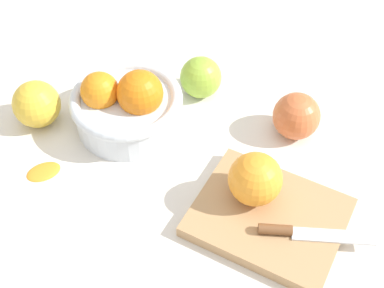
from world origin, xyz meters
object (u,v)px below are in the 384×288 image
(apple_back_left, at_px, (201,77))
(knife, at_px, (300,232))
(cutting_board, at_px, (268,217))
(apple_back_right, at_px, (296,116))
(orange_on_board, at_px, (255,179))
(apple_mid_left, at_px, (37,104))
(bowl, at_px, (127,105))

(apple_back_left, bearing_deg, knife, -38.44)
(cutting_board, xyz_separation_m, apple_back_right, (-0.03, 0.18, 0.03))
(cutting_board, height_order, knife, knife)
(cutting_board, xyz_separation_m, orange_on_board, (-0.03, 0.02, 0.05))
(apple_back_left, xyz_separation_m, apple_back_right, (0.18, -0.01, 0.00))
(knife, bearing_deg, apple_back_right, 112.56)
(knife, bearing_deg, cutting_board, 166.61)
(orange_on_board, xyz_separation_m, knife, (0.08, -0.03, -0.03))
(knife, distance_m, apple_mid_left, 0.45)
(bowl, distance_m, cutting_board, 0.28)
(cutting_board, relative_size, knife, 1.36)
(apple_back_right, distance_m, apple_mid_left, 0.41)
(apple_back_right, bearing_deg, orange_on_board, -90.72)
(bowl, xyz_separation_m, apple_back_left, (0.07, 0.12, -0.01))
(bowl, height_order, apple_back_left, bowl)
(knife, height_order, apple_mid_left, apple_mid_left)
(apple_back_right, relative_size, apple_mid_left, 0.98)
(bowl, distance_m, knife, 0.33)
(orange_on_board, relative_size, apple_back_left, 1.06)
(cutting_board, bearing_deg, apple_back_left, 137.27)
(orange_on_board, distance_m, knife, 0.09)
(orange_on_board, bearing_deg, apple_mid_left, -178.32)
(apple_back_left, distance_m, apple_mid_left, 0.27)
(bowl, height_order, knife, bowl)
(orange_on_board, xyz_separation_m, apple_back_right, (0.00, 0.16, -0.02))
(knife, xyz_separation_m, apple_mid_left, (-0.45, 0.02, 0.01))
(cutting_board, distance_m, knife, 0.05)
(apple_back_left, distance_m, apple_back_right, 0.18)
(bowl, xyz_separation_m, knife, (0.32, -0.08, -0.02))
(cutting_board, distance_m, apple_back_right, 0.18)
(cutting_board, relative_size, apple_back_left, 2.85)
(orange_on_board, height_order, apple_mid_left, orange_on_board)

